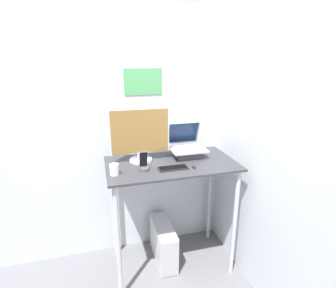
# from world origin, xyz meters

# --- Properties ---
(ground_plane) EXTENTS (12.00, 12.00, 0.00)m
(ground_plane) POSITION_xyz_m (0.00, 0.00, 0.00)
(ground_plane) COLOR slate
(wall_back) EXTENTS (6.00, 0.06, 2.60)m
(wall_back) POSITION_xyz_m (-0.00, 0.74, 1.30)
(wall_back) COLOR silver
(wall_back) RESTS_ON ground_plane
(wall_side_right) EXTENTS (0.05, 6.00, 2.60)m
(wall_side_right) POSITION_xyz_m (0.67, 0.00, 1.30)
(wall_side_right) COLOR silver
(wall_side_right) RESTS_ON ground_plane
(desk) EXTENTS (1.17, 0.66, 1.11)m
(desk) POSITION_xyz_m (0.00, 0.33, 0.92)
(desk) COLOR #333338
(desk) RESTS_ON ground_plane
(laptop) EXTENTS (0.33, 0.34, 0.31)m
(laptop) POSITION_xyz_m (0.20, 0.46, 1.19)
(laptop) COLOR #4C4C51
(laptop) RESTS_ON desk
(monitor) EXTENTS (0.54, 0.21, 0.49)m
(monitor) POSITION_xyz_m (-0.26, 0.44, 1.34)
(monitor) COLOR silver
(monitor) RESTS_ON desk
(keyboard) EXTENTS (0.26, 0.10, 0.02)m
(keyboard) POSITION_xyz_m (-0.03, 0.19, 1.12)
(keyboard) COLOR black
(keyboard) RESTS_ON desk
(mouse) EXTENTS (0.03, 0.05, 0.02)m
(mouse) POSITION_xyz_m (0.16, 0.16, 1.12)
(mouse) COLOR #262626
(mouse) RESTS_ON desk
(cell_phone) EXTENTS (0.08, 0.08, 0.17)m
(cell_phone) POSITION_xyz_m (-0.27, 0.22, 1.15)
(cell_phone) COLOR #4C4C51
(cell_phone) RESTS_ON desk
(computer_tower) EXTENTS (0.18, 0.52, 0.41)m
(computer_tower) POSITION_xyz_m (-0.06, 0.39, 0.20)
(computer_tower) COLOR silver
(computer_tower) RESTS_ON ground_plane
(mug) EXTENTS (0.07, 0.07, 0.09)m
(mug) POSITION_xyz_m (-0.52, 0.20, 1.16)
(mug) COLOR white
(mug) RESTS_ON desk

